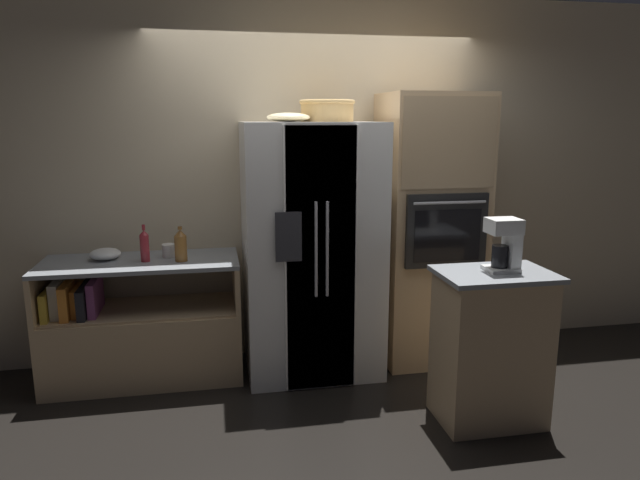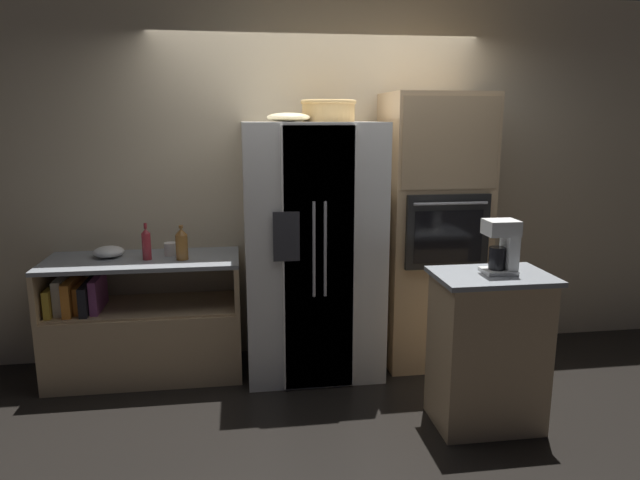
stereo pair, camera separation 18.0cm
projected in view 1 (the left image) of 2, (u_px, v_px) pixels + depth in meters
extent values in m
plane|color=black|center=(326.00, 371.00, 4.32)|extent=(20.00, 20.00, 0.00)
cube|color=beige|center=(314.00, 180.00, 4.51)|extent=(12.00, 0.06, 2.80)
cube|color=tan|center=(146.00, 343.00, 4.18)|extent=(1.38, 0.61, 0.52)
cube|color=tan|center=(143.00, 309.00, 4.13)|extent=(1.33, 0.56, 0.02)
cube|color=tan|center=(42.00, 293.00, 3.97)|extent=(0.04, 0.61, 0.34)
cube|color=tan|center=(236.00, 282.00, 4.22)|extent=(0.04, 0.61, 0.34)
cube|color=gray|center=(140.00, 262.00, 4.06)|extent=(1.38, 0.61, 0.03)
cube|color=gold|center=(50.00, 301.00, 3.96)|extent=(0.04, 0.42, 0.19)
cube|color=silver|center=(59.00, 297.00, 3.97)|extent=(0.06, 0.32, 0.25)
cube|color=orange|center=(70.00, 297.00, 3.98)|extent=(0.06, 0.42, 0.24)
cube|color=orange|center=(78.00, 300.00, 4.00)|extent=(0.04, 0.32, 0.20)
cube|color=black|center=(86.00, 298.00, 4.01)|extent=(0.05, 0.44, 0.21)
cube|color=#934784|center=(95.00, 296.00, 4.01)|extent=(0.05, 0.36, 0.24)
cube|color=white|center=(311.00, 250.00, 4.21)|extent=(0.98, 0.74, 1.85)
cube|color=white|center=(320.00, 262.00, 3.84)|extent=(0.48, 0.02, 1.82)
cube|color=white|center=(322.00, 262.00, 3.84)|extent=(0.48, 0.02, 1.82)
cylinder|color=#B2B2B7|center=(316.00, 250.00, 3.79)|extent=(0.02, 0.02, 0.65)
cylinder|color=#B2B2B7|center=(327.00, 249.00, 3.81)|extent=(0.02, 0.02, 0.65)
cube|color=#2D2D33|center=(289.00, 237.00, 3.75)|extent=(0.18, 0.01, 0.33)
cube|color=tan|center=(429.00, 230.00, 4.41)|extent=(0.74, 0.64, 2.06)
cube|color=black|center=(447.00, 231.00, 4.07)|extent=(0.61, 0.04, 0.53)
cube|color=black|center=(448.00, 236.00, 4.06)|extent=(0.50, 0.01, 0.37)
cylinder|color=#B2B2B7|center=(450.00, 203.00, 3.99)|extent=(0.53, 0.02, 0.02)
cube|color=tan|center=(450.00, 143.00, 3.96)|extent=(0.70, 0.01, 0.63)
cube|color=tan|center=(490.00, 349.00, 3.54)|extent=(0.63, 0.44, 0.94)
cube|color=gray|center=(495.00, 274.00, 3.44)|extent=(0.69, 0.48, 0.03)
cylinder|color=tan|center=(327.00, 112.00, 4.11)|extent=(0.38, 0.38, 0.14)
torus|color=tan|center=(327.00, 102.00, 4.09)|extent=(0.40, 0.40, 0.03)
ellipsoid|color=beige|center=(288.00, 117.00, 3.92)|extent=(0.30, 0.30, 0.06)
cylinder|color=maroon|center=(145.00, 248.00, 4.00)|extent=(0.06, 0.06, 0.19)
cone|color=maroon|center=(144.00, 233.00, 3.98)|extent=(0.06, 0.06, 0.03)
cylinder|color=maroon|center=(143.00, 227.00, 3.97)|extent=(0.02, 0.02, 0.04)
cylinder|color=brown|center=(181.00, 249.00, 4.02)|extent=(0.09, 0.09, 0.18)
cone|color=brown|center=(180.00, 233.00, 3.99)|extent=(0.09, 0.09, 0.05)
cylinder|color=brown|center=(180.00, 228.00, 3.99)|extent=(0.03, 0.03, 0.02)
cylinder|color=silver|center=(169.00, 251.00, 4.15)|extent=(0.10, 0.10, 0.09)
torus|color=silver|center=(176.00, 250.00, 4.16)|extent=(0.07, 0.01, 0.07)
ellipsoid|color=white|center=(105.00, 254.00, 4.07)|extent=(0.22, 0.22, 0.08)
cube|color=white|center=(501.00, 269.00, 3.46)|extent=(0.19, 0.16, 0.02)
cylinder|color=black|center=(500.00, 256.00, 3.44)|extent=(0.10, 0.10, 0.14)
cube|color=white|center=(512.00, 245.00, 3.44)|extent=(0.07, 0.14, 0.32)
cube|color=white|center=(504.00, 226.00, 3.40)|extent=(0.19, 0.16, 0.09)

